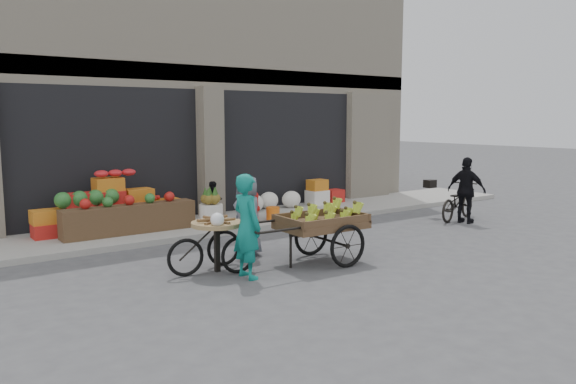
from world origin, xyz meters
TOP-DOWN VIEW (x-y plane):
  - ground at (0.00, 0.00)m, footprint 80.00×80.00m
  - sidewalk at (0.00, 4.10)m, footprint 18.00×2.20m
  - building at (0.00, 8.03)m, footprint 14.00×6.45m
  - fruit_display at (-2.48, 4.38)m, footprint 3.10×1.12m
  - pineapple_bin at (-0.75, 3.60)m, footprint 0.52×0.52m
  - fire_hydrant at (0.35, 3.55)m, footprint 0.22×0.22m
  - orange_bucket at (0.85, 3.50)m, footprint 0.32×0.32m
  - right_bay_goods at (2.61, 4.70)m, footprint 3.35×0.60m
  - seated_person at (-0.35, 4.20)m, footprint 0.51×0.43m
  - banana_cart at (-0.52, 0.09)m, footprint 2.54×1.14m
  - vendor_woman at (-2.02, 0.04)m, footprint 0.42×0.62m
  - tricycle_cart at (-2.24, 0.63)m, footprint 1.44×0.90m
  - vendor_grey at (-1.22, 1.31)m, footprint 0.49×0.74m
  - bicycle at (4.92, 1.32)m, footprint 1.81×1.00m
  - cyclist at (4.72, 0.92)m, footprint 0.60×1.00m

SIDE VIEW (x-z plane):
  - ground at x=0.00m, z-range 0.00..0.00m
  - sidewalk at x=0.00m, z-range 0.00..0.12m
  - orange_bucket at x=0.85m, z-range 0.12..0.42m
  - pineapple_bin at x=-0.75m, z-range 0.12..0.62m
  - right_bay_goods at x=2.61m, z-range 0.06..0.76m
  - bicycle at x=4.92m, z-range 0.00..0.90m
  - fire_hydrant at x=0.35m, z-range 0.15..0.86m
  - tricycle_cart at x=-2.24m, z-range 0.09..1.04m
  - seated_person at x=-0.35m, z-range 0.12..1.05m
  - fruit_display at x=-2.48m, z-range 0.05..1.29m
  - vendor_grey at x=-1.22m, z-range 0.00..1.48m
  - banana_cart at x=-0.52m, z-range 0.24..1.28m
  - cyclist at x=4.72m, z-range 0.00..1.59m
  - vendor_woman at x=-2.02m, z-range 0.00..1.66m
  - building at x=0.00m, z-range -0.13..6.87m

